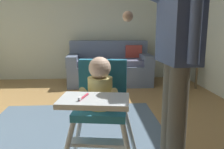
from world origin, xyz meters
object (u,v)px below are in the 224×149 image
at_px(sippy_cup, 183,57).
at_px(high_chair, 101,98).
at_px(couch, 110,67).
at_px(side_table, 185,67).
at_px(adult_standing, 177,51).

bearing_deg(sippy_cup, high_chair, -121.17).
bearing_deg(couch, side_table, 74.24).
height_order(couch, side_table, couch).
bearing_deg(side_table, adult_standing, -112.94).
bearing_deg(side_table, sippy_cup, 180.00).
relative_size(adult_standing, sippy_cup, 16.89).
distance_m(high_chair, side_table, 3.19).
bearing_deg(adult_standing, couch, -87.86).
bearing_deg(sippy_cup, couch, 163.82).
xyz_separation_m(high_chair, adult_standing, (0.54, 0.03, 0.32)).
relative_size(high_chair, sippy_cup, 9.35).
xyz_separation_m(high_chair, sippy_cup, (1.64, 2.70, -0.07)).
xyz_separation_m(couch, side_table, (1.42, -0.40, 0.05)).
height_order(high_chair, side_table, high_chair).
xyz_separation_m(couch, adult_standing, (0.28, -3.07, 0.62)).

